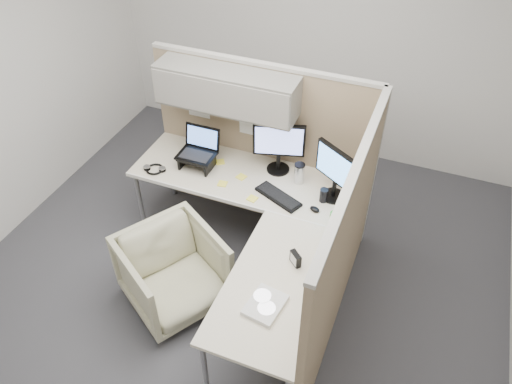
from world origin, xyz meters
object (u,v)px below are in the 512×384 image
at_px(monitor_left, 279,144).
at_px(keyboard, 278,197).
at_px(office_chair, 173,269).
at_px(desk, 253,218).

bearing_deg(monitor_left, keyboard, -85.79).
bearing_deg(keyboard, monitor_left, 134.14).
bearing_deg(office_chair, monitor_left, 7.75).
relative_size(office_chair, keyboard, 1.80).
relative_size(monitor_left, keyboard, 1.13).
bearing_deg(desk, monitor_left, 90.64).
xyz_separation_m(office_chair, monitor_left, (0.49, 1.09, 0.63)).
distance_m(desk, keyboard, 0.28).
xyz_separation_m(desk, monitor_left, (-0.01, 0.60, 0.32)).
height_order(office_chair, monitor_left, monitor_left).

